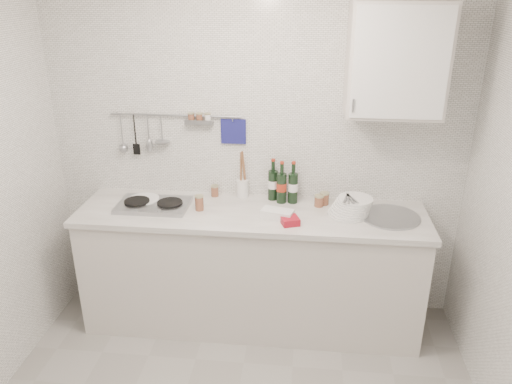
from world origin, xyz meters
TOP-DOWN VIEW (x-y plane):
  - back_wall at (0.00, 1.40)m, footprint 3.00×0.02m
  - counter at (0.01, 1.10)m, footprint 2.44×0.64m
  - wall_rail at (-0.60, 1.37)m, footprint 0.98×0.09m
  - wall_cabinet at (0.90, 1.22)m, footprint 0.60×0.38m
  - plate_stack_hob at (-0.80, 1.16)m, footprint 0.24×0.24m
  - plate_stack_sink at (0.69, 1.13)m, footprint 0.31×0.29m
  - wine_bottles at (0.20, 1.30)m, footprint 0.22×0.12m
  - butter_dish at (0.19, 1.00)m, footprint 0.23×0.16m
  - strawberry_punnet at (0.28, 0.93)m, footprint 0.14×0.14m
  - utensil_crock at (-0.09, 1.35)m, footprint 0.09×0.09m
  - jar_a at (-0.30, 1.34)m, footprint 0.06×0.06m
  - jar_b at (0.47, 1.24)m, footprint 0.07×0.07m
  - jar_c at (0.51, 1.27)m, footprint 0.07×0.07m
  - jar_d at (-0.36, 1.08)m, footprint 0.06×0.06m

SIDE VIEW (x-z plane):
  - counter at x=0.01m, z-range -0.05..0.92m
  - plate_stack_hob at x=-0.80m, z-range 0.92..0.95m
  - strawberry_punnet at x=0.28m, z-range 0.92..0.97m
  - butter_dish at x=0.19m, z-range 0.92..0.98m
  - jar_b at x=0.47m, z-range 0.92..1.00m
  - jar_a at x=-0.30m, z-range 0.92..1.01m
  - jar_c at x=0.51m, z-range 0.92..1.01m
  - plate_stack_sink at x=0.69m, z-range 0.91..1.04m
  - jar_d at x=-0.36m, z-range 0.92..1.03m
  - utensil_crock at x=-0.09m, z-range 0.82..1.18m
  - wine_bottles at x=0.20m, z-range 0.92..1.23m
  - back_wall at x=0.00m, z-range 0.00..2.50m
  - wall_rail at x=-0.60m, z-range 1.26..1.60m
  - wall_cabinet at x=0.90m, z-range 1.60..2.30m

